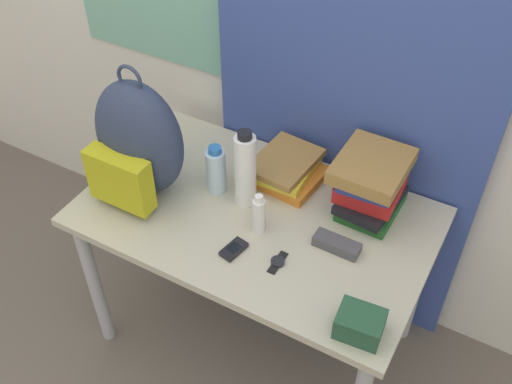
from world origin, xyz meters
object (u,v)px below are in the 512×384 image
Objects in this scene: sports_bottle at (245,170)px; sunglasses_case at (337,244)px; camera_pouch at (360,324)px; wristwatch at (278,262)px; sunscreen_bottle at (259,215)px; backpack at (138,142)px; cell_phone at (234,249)px; water_bottle at (216,170)px; book_stack_center at (371,184)px; book_stack_left at (288,169)px.

sports_bottle reaches higher than sunglasses_case.
camera_pouch reaches higher than wristwatch.
sunscreen_bottle reaches higher than camera_pouch.
sunglasses_case is 1.10× the size of camera_pouch.
cell_phone is at bearing -13.30° from backpack.
sunscreen_bottle is at bearing -169.07° from sunglasses_case.
water_bottle is at bearing 154.85° from camera_pouch.
book_stack_center is 1.92× the size of camera_pouch.
sunglasses_case is (0.48, -0.05, -0.07)m from water_bottle.
sports_bottle is 0.63m from camera_pouch.
cell_phone is 0.15m from wristwatch.
book_stack_left is 1.94× the size of camera_pouch.
sports_bottle reaches higher than cell_phone.
book_stack_left reaches higher than cell_phone.
sports_bottle is at bearing -156.27° from book_stack_center.
sunglasses_case is (0.70, 0.07, -0.19)m from backpack.
book_stack_center is (0.30, -0.00, 0.07)m from book_stack_left.
backpack reaches higher than camera_pouch.
sunscreen_bottle is 0.48m from camera_pouch.
backpack is 0.28m from water_bottle.
water_bottle is 1.24× the size of sunglasses_case.
book_stack_center is 1.74× the size of sunglasses_case.
book_stack_center is at bearing 52.24° from cell_phone.
book_stack_center reaches higher than wristwatch.
camera_pouch is at bearing -25.15° from water_bottle.
water_bottle is at bearing -138.51° from book_stack_left.
water_bottle is 0.72m from camera_pouch.
backpack is 2.61× the size of water_bottle.
camera_pouch is (0.18, -0.26, 0.02)m from sunglasses_case.
sports_bottle is at bearing 110.41° from cell_phone.
sunscreen_bottle is 0.17m from wristwatch.
sunscreen_bottle reaches higher than cell_phone.
sunscreen_bottle is 0.14m from cell_phone.
book_stack_center is at bearing 23.73° from sports_bottle.
wristwatch is (-0.15, -0.36, -0.11)m from book_stack_center.
wristwatch is (0.12, -0.09, -0.07)m from sunscreen_bottle.
backpack is at bearing -174.39° from sunglasses_case.
sunscreen_bottle is at bearing -43.09° from sports_bottle.
sports_bottle is (0.34, 0.12, -0.07)m from backpack.
book_stack_left is 2.76× the size of wristwatch.
wristwatch is (-0.31, 0.11, -0.03)m from camera_pouch.
sunscreen_bottle is (0.44, 0.02, -0.14)m from backpack.
backpack is at bearing 166.70° from cell_phone.
backpack reaches higher than sports_bottle.
book_stack_left is 1.42× the size of water_bottle.
camera_pouch is (0.54, -0.31, -0.10)m from sports_bottle.
water_bottle is (0.22, 0.12, -0.12)m from backpack.
sunscreen_bottle is at bearing -24.19° from water_bottle.
water_bottle is (-0.49, -0.16, -0.02)m from book_stack_center.
book_stack_left is 0.27m from sunscreen_bottle.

